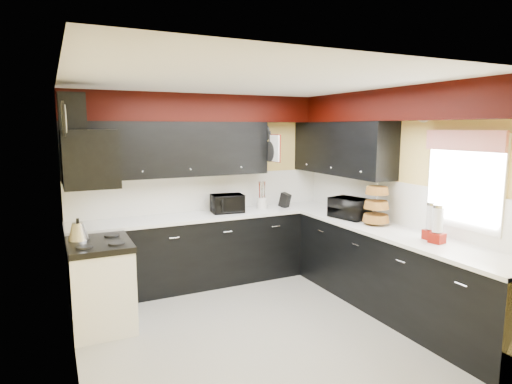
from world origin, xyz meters
TOP-DOWN VIEW (x-y plane):
  - ground at (0.00, 0.00)m, footprint 3.60×3.60m
  - wall_back at (0.00, 1.80)m, footprint 3.60×0.06m
  - wall_right at (1.80, 0.00)m, footprint 0.06×3.60m
  - wall_left at (-1.80, 0.00)m, footprint 0.06×3.60m
  - ceiling at (0.00, 0.00)m, footprint 3.60×3.60m
  - cab_back at (0.00, 1.50)m, footprint 3.60×0.60m
  - cab_right at (1.50, -0.30)m, footprint 0.60×3.00m
  - counter_back at (0.00, 1.50)m, footprint 3.62×0.64m
  - counter_right at (1.50, -0.30)m, footprint 0.64×3.02m
  - splash_back at (0.00, 1.79)m, footprint 3.60×0.02m
  - splash_right at (1.79, 0.00)m, footprint 0.02×3.60m
  - upper_back at (-0.50, 1.62)m, footprint 2.60×0.35m
  - upper_right at (1.62, 0.90)m, footprint 0.35×1.80m
  - soffit_back at (0.00, 1.62)m, footprint 3.60×0.36m
  - soffit_right at (1.62, -0.18)m, footprint 0.36×3.24m
  - stove at (-1.50, 0.75)m, footprint 0.60×0.75m
  - cooktop at (-1.50, 0.75)m, footprint 0.62×0.77m
  - hood at (-1.55, 0.75)m, footprint 0.50×0.78m
  - hood_duct at (-1.68, 0.75)m, footprint 0.24×0.40m
  - window at (1.79, -0.90)m, footprint 0.03×0.86m
  - valance at (1.73, -0.90)m, footprint 0.04×0.88m
  - pan_top at (0.82, 1.55)m, footprint 0.03×0.22m
  - pan_mid at (0.82, 1.42)m, footprint 0.03×0.28m
  - pan_low at (0.82, 1.68)m, footprint 0.03×0.24m
  - cut_board at (0.83, 1.30)m, footprint 0.03×0.26m
  - baskets at (1.52, 0.05)m, footprint 0.27×0.27m
  - clock at (-1.77, 0.25)m, footprint 0.03×0.30m
  - deco_plate at (1.77, -0.35)m, footprint 0.03×0.24m
  - toaster_oven at (0.22, 1.50)m, footprint 0.46×0.40m
  - microwave at (1.47, 0.48)m, footprint 0.42×0.53m
  - utensil_crock at (0.77, 1.54)m, footprint 0.17×0.17m
  - knife_block at (1.10, 1.48)m, footprint 0.14×0.16m
  - kettle at (-1.68, 0.91)m, footprint 0.25×0.25m
  - dispenser_a at (1.57, -0.72)m, footprint 0.13×0.13m
  - dispenser_b at (1.52, -0.84)m, footprint 0.15×0.15m

SIDE VIEW (x-z plane):
  - ground at x=0.00m, z-range 0.00..0.00m
  - stove at x=-1.50m, z-range 0.00..0.86m
  - cab_back at x=0.00m, z-range 0.00..0.90m
  - cab_right at x=1.50m, z-range 0.00..0.90m
  - cooktop at x=-1.50m, z-range 0.86..0.92m
  - counter_back at x=0.00m, z-range 0.90..0.94m
  - counter_right at x=1.50m, z-range 0.90..0.94m
  - kettle at x=-1.68m, z-range 0.92..1.10m
  - utensil_crock at x=0.77m, z-range 0.94..1.10m
  - knife_block at x=1.10m, z-range 0.94..1.14m
  - toaster_oven at x=0.22m, z-range 0.94..1.18m
  - microwave at x=1.47m, z-range 0.94..1.20m
  - dispenser_a at x=1.57m, z-range 0.94..1.29m
  - dispenser_b at x=1.52m, z-range 0.94..1.29m
  - baskets at x=1.52m, z-range 0.93..1.43m
  - splash_back at x=0.00m, z-range 0.94..1.44m
  - splash_right at x=1.79m, z-range 0.94..1.44m
  - wall_back at x=0.00m, z-range 0.00..2.50m
  - wall_right at x=1.80m, z-range 0.00..2.50m
  - wall_left at x=-1.80m, z-range 0.00..2.50m
  - window at x=1.79m, z-range 1.07..2.03m
  - pan_low at x=0.82m, z-range 1.51..1.93m
  - pan_mid at x=0.82m, z-range 1.52..1.98m
  - hood at x=-1.55m, z-range 1.50..2.06m
  - upper_back at x=-0.50m, z-range 1.45..2.15m
  - upper_right at x=1.62m, z-range 1.45..2.15m
  - cut_board at x=0.83m, z-range 1.62..1.98m
  - valance at x=1.73m, z-range 1.85..2.05m
  - pan_top at x=0.82m, z-range 1.80..2.20m
  - clock at x=-1.77m, z-range 2.00..2.30m
  - hood_duct at x=-1.68m, z-range 2.00..2.40m
  - deco_plate at x=1.77m, z-range 2.13..2.37m
  - soffit_back at x=0.00m, z-range 2.15..2.50m
  - soffit_right at x=1.62m, z-range 2.15..2.50m
  - ceiling at x=0.00m, z-range 2.47..2.53m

